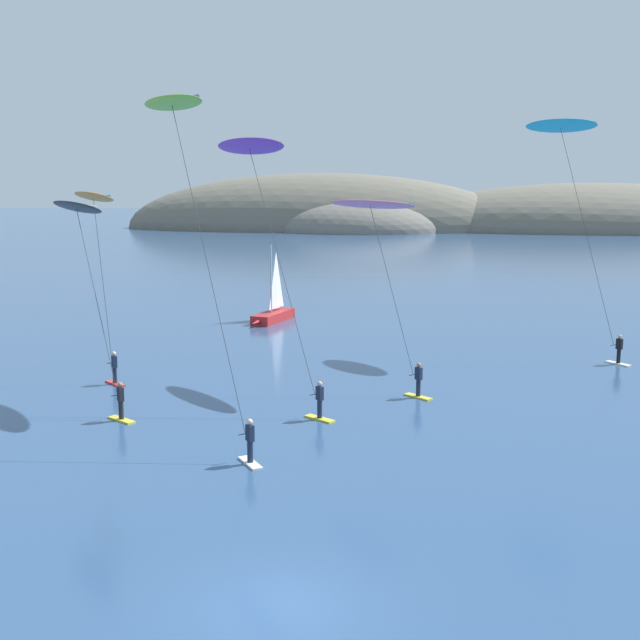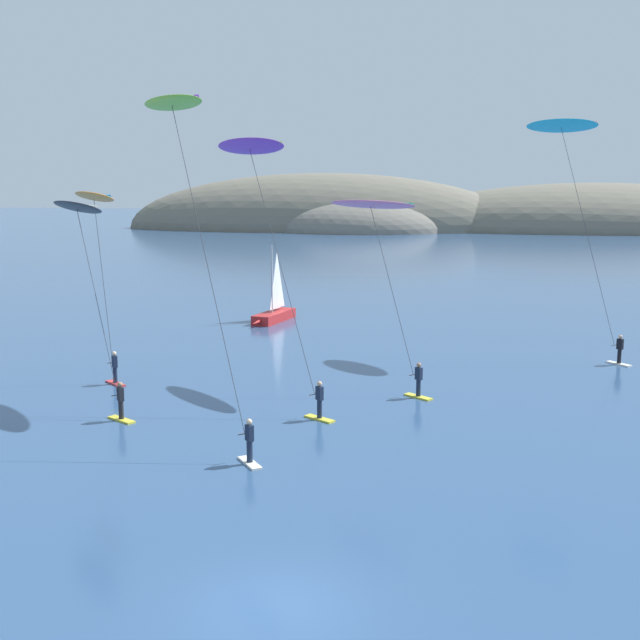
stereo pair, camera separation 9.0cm
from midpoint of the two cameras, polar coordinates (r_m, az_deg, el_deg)
ground_plane at (r=20.61m, az=-3.10°, el=-19.71°), size 600.00×600.00×0.00m
headland_island at (r=180.03m, az=8.37°, el=6.36°), size 148.43×41.33×24.87m
sailboat_near at (r=59.32m, az=-3.38°, el=0.48°), size 2.49×5.96×5.70m
kitesurfer_lime at (r=32.96m, az=-9.94°, el=12.94°), size 6.78×7.34×13.58m
kitesurfer_black at (r=38.40m, az=-16.64°, el=6.73°), size 6.21×6.22×9.42m
kitesurfer_orange at (r=43.05m, az=-15.62°, el=7.45°), size 4.48×4.85×9.79m
kitesurfer_cyan at (r=49.84m, az=17.10°, el=11.99°), size 6.35×6.18×13.87m
kitesurfer_pink at (r=39.85m, az=3.95°, el=7.18°), size 5.96×5.57×9.39m
kitesurfer_purple at (r=37.66m, az=-4.57°, el=10.78°), size 6.99×6.77×12.25m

